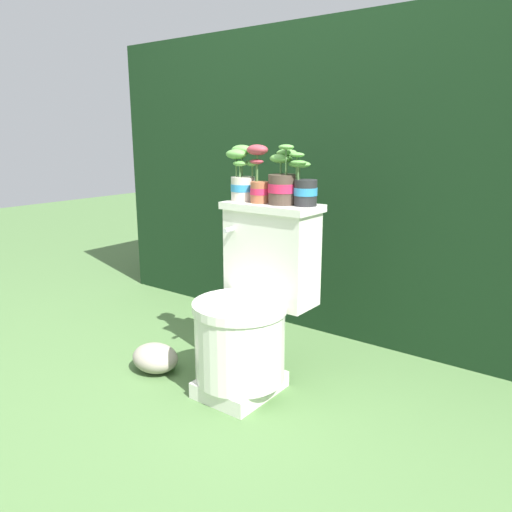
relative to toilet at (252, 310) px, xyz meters
The scene contains 8 objects.
ground_plane 0.37m from the toilet, 130.84° to the right, with size 12.00×12.00×0.00m, color #4C703D.
hedge_backdrop 1.13m from the toilet, 95.37° to the left, with size 2.89×0.66×1.60m.
toilet is the anchor object (origin of this frame).
potted_plant_left 0.57m from the toilet, 139.52° to the left, with size 0.14×0.11×0.24m.
potted_plant_midleft 0.54m from the toilet, 113.55° to the left, with size 0.11×0.08×0.24m.
potted_plant_middle 0.54m from the toilet, 69.84° to the left, with size 0.13×0.12×0.24m.
potted_plant_midright 0.55m from the toilet, 46.35° to the left, with size 0.13×0.10×0.21m.
garden_stone 0.54m from the toilet, 159.06° to the right, with size 0.23×0.18×0.12m.
Camera 1 is at (1.28, -1.44, 1.05)m, focal length 35.00 mm.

